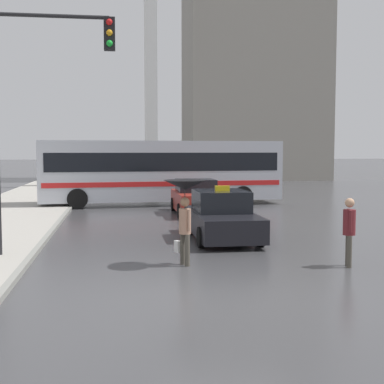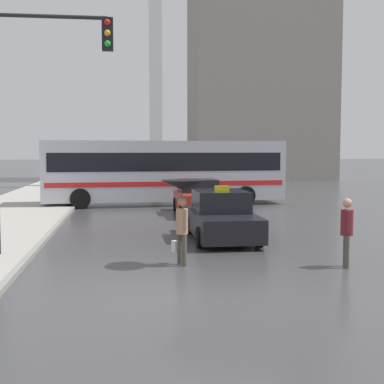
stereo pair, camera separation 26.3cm
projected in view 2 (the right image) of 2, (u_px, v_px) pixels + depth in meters
name	position (u px, v px, depth m)	size (l,w,h in m)	color
ground_plane	(223.00, 297.00, 10.03)	(300.00, 300.00, 0.00)	#424244
taxi	(221.00, 217.00, 16.48)	(1.91, 4.25, 1.66)	black
sedan_red	(198.00, 198.00, 23.03)	(1.91, 4.13, 1.49)	#A52D23
city_bus	(165.00, 169.00, 26.92)	(12.15, 3.51, 3.20)	#B2B7C1
pedestrian_with_umbrella	(182.00, 197.00, 12.67)	(1.02, 1.02, 2.04)	#4C473D
pedestrian_man	(347.00, 227.00, 12.50)	(0.36, 0.44, 1.63)	#4C473D
traffic_light	(39.00, 86.00, 13.32)	(3.02, 0.38, 6.36)	black
building_tower_near	(260.00, 2.00, 49.64)	(12.79, 8.02, 32.93)	gray
monument_cross	(155.00, 20.00, 39.12)	(9.48, 0.90, 21.55)	white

